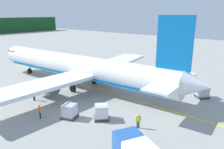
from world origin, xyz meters
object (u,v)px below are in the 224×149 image
cargo_container_near (101,112)px  crew_loader_right (40,110)px  cargo_container_mid (69,111)px  crew_marshaller (138,120)px  cargo_container_far (203,92)px  airliner_foreground (79,67)px  crew_loader_left (34,94)px

cargo_container_near → crew_loader_right: cargo_container_near is taller
cargo_container_mid → crew_marshaller: bearing=-66.5°
cargo_container_far → crew_marshaller: size_ratio=1.40×
crew_loader_right → cargo_container_far: bearing=-32.7°
cargo_container_near → cargo_container_mid: size_ratio=1.13×
cargo_container_mid → crew_loader_right: 3.49m
airliner_foreground → cargo_container_far: (8.35, -17.63, -2.50)m
crew_marshaller → crew_loader_right: bearing=119.0°
crew_marshaller → crew_loader_right: 11.61m
airliner_foreground → cargo_container_mid: 11.89m
cargo_container_near → crew_loader_right: (-4.55, 5.70, 0.13)m
cargo_container_mid → crew_marshaller: (3.29, -7.57, 0.11)m
cargo_container_near → cargo_container_far: cargo_container_far is taller
crew_loader_right → cargo_container_mid: bearing=-47.7°
cargo_container_far → crew_marshaller: cargo_container_far is taller
crew_marshaller → cargo_container_mid: bearing=113.5°
cargo_container_near → crew_loader_left: bearing=100.3°
crew_loader_left → cargo_container_mid: bearing=-91.2°
crew_loader_left → crew_loader_right: (-2.52, -5.56, 0.03)m
airliner_foreground → cargo_container_mid: bearing=-137.6°
cargo_container_mid → cargo_container_far: size_ratio=0.90×
cargo_container_near → cargo_container_far: bearing=-24.4°
cargo_container_far → airliner_foreground: bearing=115.3°
airliner_foreground → cargo_container_far: airliner_foreground is taller
cargo_container_near → cargo_container_mid: 3.82m
cargo_container_near → crew_marshaller: 4.58m
cargo_container_near → crew_marshaller: size_ratio=1.42×
cargo_container_near → airliner_foreground: bearing=59.8°
airliner_foreground → crew_loader_left: airliner_foreground is taller
airliner_foreground → cargo_container_mid: size_ratio=19.87×
crew_marshaller → cargo_container_far: bearing=-9.3°
crew_loader_right → airliner_foreground: bearing=25.7°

